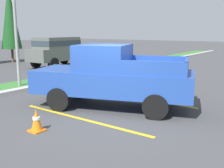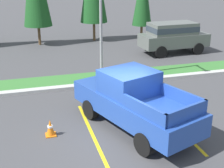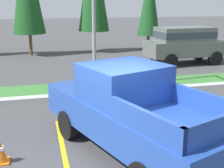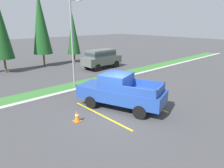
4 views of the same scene
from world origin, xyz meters
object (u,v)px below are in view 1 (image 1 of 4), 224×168
object	(u,v)px
street_light	(16,0)
cypress_tree_rightmost	(10,17)
pickup_truck_main	(111,77)
suv_distant	(58,49)
traffic_cone	(36,120)

from	to	relation	value
street_light	cypress_tree_rightmost	distance (m)	10.83
pickup_truck_main	street_light	world-z (taller)	street_light
street_light	suv_distant	bearing A→B (deg)	33.77
pickup_truck_main	traffic_cone	xyz separation A→B (m)	(-2.93, 0.21, -0.75)
pickup_truck_main	suv_distant	world-z (taller)	same
cypress_tree_rightmost	traffic_cone	distance (m)	17.11
street_light	traffic_cone	world-z (taller)	street_light
street_light	cypress_tree_rightmost	bearing A→B (deg)	57.97
suv_distant	traffic_cone	bearing A→B (deg)	-135.32
suv_distant	traffic_cone	distance (m)	12.92
suv_distant	street_light	bearing A→B (deg)	-146.23
suv_distant	cypress_tree_rightmost	bearing A→B (deg)	92.92
pickup_truck_main	suv_distant	bearing A→B (deg)	56.11
suv_distant	street_light	size ratio (longest dim) A/B	0.71
suv_distant	cypress_tree_rightmost	distance (m)	5.69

